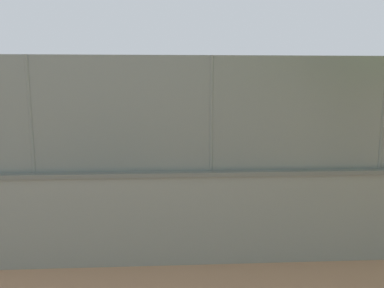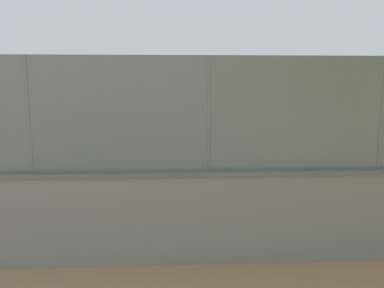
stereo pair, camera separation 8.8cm
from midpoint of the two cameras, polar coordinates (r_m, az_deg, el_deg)
The scene contains 7 objects.
ground_plane at distance 18.87m, azimuth -12.95°, elevation -1.50°, with size 260.00×260.00×0.00m, color tan.
perimeter_wall at distance 7.32m, azimuth -10.56°, elevation -11.05°, with size 23.34×0.69×1.81m.
fence_panel_on_wall at distance 6.90m, azimuth -11.04°, elevation 4.46°, with size 22.94×0.34×2.13m.
player_baseline_waiting at distance 20.38m, azimuth -0.85°, elevation 2.17°, with size 1.22×0.71×1.59m.
player_at_service_line at distance 16.00m, azimuth 3.86°, elevation 0.26°, with size 0.73×0.90×1.61m.
sports_ball at distance 19.49m, azimuth 3.32°, elevation 1.57°, with size 0.14×0.14×0.14m, color #3399D8.
courtside_bench at distance 9.58m, azimuth -18.57°, elevation -9.33°, with size 1.60×0.40×0.87m.
Camera 1 is at (-3.39, 18.23, 3.43)m, focal length 34.68 mm.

